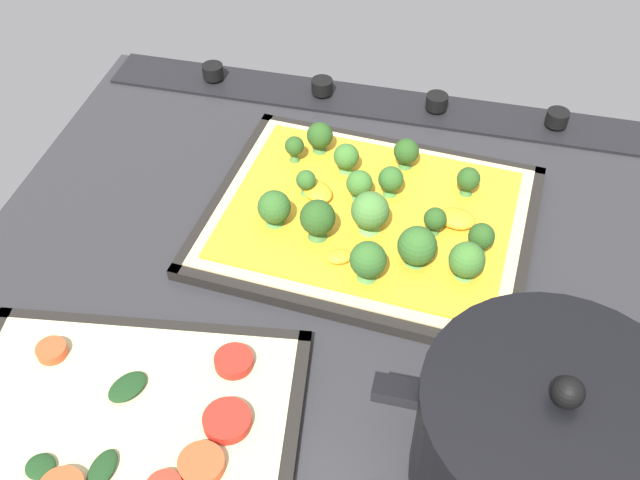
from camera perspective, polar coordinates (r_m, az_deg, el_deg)
ground_plane at (r=77.99cm, az=-0.02°, el=-4.57°), size 75.31×73.02×3.00cm
stove_control_panel at (r=100.72cm, az=4.40°, el=10.38°), size 72.29×7.00×2.60cm
baking_tray_front at (r=83.35cm, az=3.70°, el=1.34°), size 37.06×30.72×1.30cm
broccoli_pizza at (r=81.65cm, az=3.87°, el=1.95°), size 34.49×28.14×6.21cm
baking_tray_back at (r=69.71cm, az=-14.40°, el=-13.02°), size 33.01×25.08×1.30cm
veggie_pizza_back at (r=68.81cm, az=-14.09°, el=-12.96°), size 30.30×22.38×1.90cm
cooking_pot at (r=62.61cm, az=16.67°, el=-14.45°), size 27.41×20.61×14.19cm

